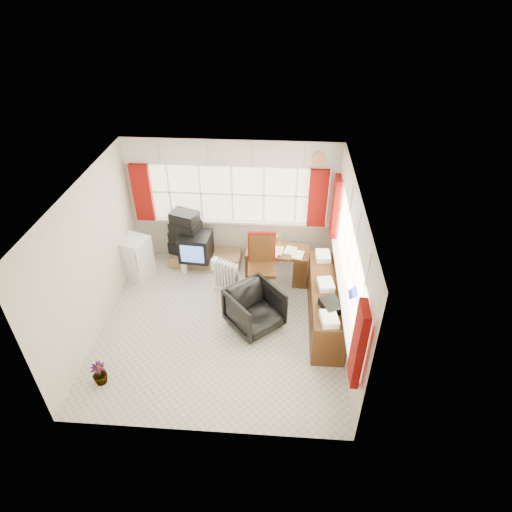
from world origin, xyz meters
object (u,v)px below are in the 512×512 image
at_px(desk_lamp, 280,239).
at_px(tv_bench, 206,258).
at_px(credenza, 325,304).
at_px(mini_fridge, 136,258).
at_px(desk, 277,263).
at_px(task_chair, 262,262).
at_px(radiator, 227,280).
at_px(office_chair, 255,309).
at_px(crt_tv, 196,246).

height_order(desk_lamp, tv_bench, desk_lamp).
relative_size(credenza, mini_fridge, 2.40).
bearing_deg(desk, mini_fridge, -177.89).
relative_size(task_chair, credenza, 0.60).
xyz_separation_m(desk_lamp, radiator, (-0.94, -0.41, -0.68)).
xyz_separation_m(tv_bench, mini_fridge, (-1.25, -0.49, 0.29)).
height_order(desk_lamp, office_chair, desk_lamp).
relative_size(credenza, crt_tv, 3.20).
distance_m(desk_lamp, mini_fridge, 2.78).
xyz_separation_m(desk, credenza, (0.83, -1.13, 0.02)).
bearing_deg(task_chair, mini_fridge, 173.32).
distance_m(desk_lamp, office_chair, 1.43).
bearing_deg(radiator, credenza, -20.83).
distance_m(desk, task_chair, 0.54).
xyz_separation_m(desk_lamp, office_chair, (-0.36, -1.25, -0.58)).
bearing_deg(tv_bench, radiator, -57.89).
bearing_deg(desk, desk_lamp, -67.14).
height_order(office_chair, credenza, credenza).
relative_size(desk, office_chair, 1.49).
xyz_separation_m(desk, task_chair, (-0.28, -0.38, 0.27)).
xyz_separation_m(office_chair, crt_tv, (-1.26, 1.53, 0.15)).
bearing_deg(desk_lamp, crt_tv, 170.10).
bearing_deg(task_chair, crt_tv, 155.23).
bearing_deg(mini_fridge, tv_bench, 21.26).
xyz_separation_m(desk_lamp, task_chair, (-0.30, -0.32, -0.31)).
relative_size(credenza, tv_bench, 1.43).
xyz_separation_m(desk_lamp, crt_tv, (-1.62, 0.28, -0.43)).
relative_size(task_chair, mini_fridge, 1.44).
relative_size(radiator, mini_fridge, 0.80).
xyz_separation_m(desk, office_chair, (-0.34, -1.31, -0.01)).
bearing_deg(desk_lamp, desk, 112.86).
bearing_deg(mini_fridge, office_chair, -27.12).
relative_size(desk, credenza, 0.60).
bearing_deg(office_chair, credenza, -32.54).
relative_size(desk_lamp, radiator, 0.61).
height_order(desk, tv_bench, desk).
bearing_deg(desk, radiator, -152.73).
distance_m(task_chair, tv_bench, 1.49).
relative_size(desk_lamp, task_chair, 0.34).
distance_m(task_chair, crt_tv, 1.45).
height_order(task_chair, radiator, task_chair).
distance_m(office_chair, tv_bench, 2.05).
bearing_deg(radiator, office_chair, -55.51).
height_order(radiator, tv_bench, radiator).
bearing_deg(credenza, crt_tv, 150.74).
bearing_deg(desk_lamp, radiator, -156.31).
xyz_separation_m(tv_bench, crt_tv, (-0.14, -0.16, 0.39)).
height_order(radiator, mini_fridge, mini_fridge).
distance_m(office_chair, mini_fridge, 2.66).
height_order(crt_tv, mini_fridge, mini_fridge).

